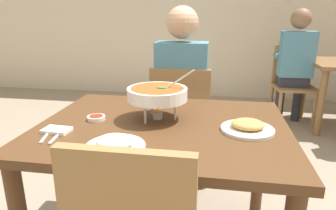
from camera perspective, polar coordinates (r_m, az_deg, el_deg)
The scene contains 12 objects.
dining_table_main at distance 1.50m, azimuth -0.94°, elevation -7.47°, with size 1.19×0.93×0.75m.
chair_diner_main at distance 2.24m, azimuth 2.51°, elevation -2.55°, with size 0.44×0.44×0.90m.
diner_main at distance 2.20m, azimuth 2.70°, elevation 3.52°, with size 0.40×0.45×1.31m.
curry_bowl at distance 1.50m, azimuth -2.03°, elevation 2.08°, with size 0.33×0.30×0.26m.
rice_plate at distance 1.22m, azimuth -10.00°, elevation -7.29°, with size 0.24×0.24×0.06m.
appetizer_plate at distance 1.42m, azimuth 14.82°, elevation -4.02°, with size 0.24×0.24×0.06m.
sauce_dish at distance 1.55m, azimuth -13.41°, elevation -2.34°, with size 0.09×0.09×0.02m.
napkin_folded at distance 1.45m, azimuth -20.34°, elevation -4.51°, with size 0.12×0.08×0.02m, color white.
fork_utensil at distance 1.42m, azimuth -22.00°, elevation -5.30°, with size 0.01×0.17×0.01m, color silver.
spoon_utensil at distance 1.40m, azimuth -20.24°, elevation -5.49°, with size 0.01×0.17×0.01m, color silver.
chair_bg_right at distance 3.85m, azimuth 22.45°, elevation 4.54°, with size 0.48×0.48×0.90m.
patron_bg_right at distance 3.73m, azimuth 22.93°, elevation 7.81°, with size 0.40×0.45×1.31m.
Camera 1 is at (0.25, -1.34, 1.26)m, focal length 32.18 mm.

